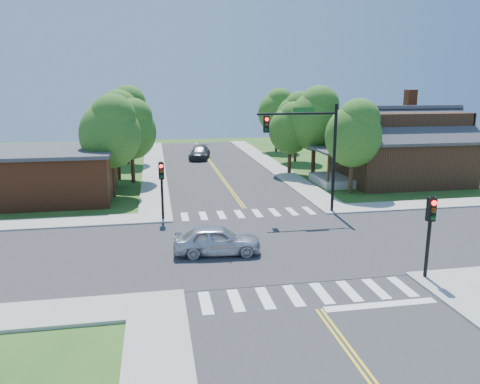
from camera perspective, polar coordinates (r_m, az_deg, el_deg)
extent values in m
plane|color=#28541A|center=(25.30, 3.80, -6.48)|extent=(100.00, 100.00, 0.00)
cube|color=#2D2D30|center=(25.29, 3.80, -6.44)|extent=(10.00, 90.00, 0.04)
cube|color=#2D2D30|center=(25.29, 3.80, -6.43)|extent=(90.00, 10.00, 0.04)
cube|color=#2D2D30|center=(25.30, 3.80, -6.48)|extent=(10.20, 10.20, 0.06)
cube|color=#9E9B93|center=(50.28, 3.62, 3.46)|extent=(2.20, 40.00, 0.14)
cube|color=#9E9B93|center=(48.82, -10.43, 2.98)|extent=(2.20, 40.00, 0.14)
cube|color=white|center=(30.53, -6.74, -3.00)|extent=(0.45, 2.00, 0.01)
cube|color=white|center=(30.62, -4.50, -2.90)|extent=(0.45, 2.00, 0.01)
cube|color=white|center=(30.76, -2.27, -2.80)|extent=(0.45, 2.00, 0.01)
cube|color=white|center=(30.94, -0.07, -2.69)|extent=(0.45, 2.00, 0.01)
cube|color=white|center=(31.17, 2.10, -2.58)|extent=(0.45, 2.00, 0.01)
cube|color=white|center=(31.44, 4.24, -2.47)|extent=(0.45, 2.00, 0.01)
cube|color=white|center=(31.76, 6.34, -2.36)|extent=(0.45, 2.00, 0.01)
cube|color=white|center=(32.12, 8.39, -2.24)|extent=(0.45, 2.00, 0.01)
cube|color=white|center=(18.96, -4.19, -13.31)|extent=(0.45, 2.00, 0.01)
cube|color=white|center=(19.10, -0.52, -13.06)|extent=(0.45, 2.00, 0.01)
cube|color=white|center=(19.32, 3.08, -12.76)|extent=(0.45, 2.00, 0.01)
cube|color=white|center=(19.61, 6.57, -12.42)|extent=(0.45, 2.00, 0.01)
cube|color=white|center=(19.97, 9.94, -12.05)|extent=(0.45, 2.00, 0.01)
cube|color=white|center=(20.39, 13.18, -11.65)|extent=(0.45, 2.00, 0.01)
cube|color=white|center=(20.88, 16.26, -11.24)|extent=(0.45, 2.00, 0.01)
cube|color=white|center=(21.42, 19.19, -10.82)|extent=(0.45, 2.00, 0.01)
cube|color=yellow|center=(50.40, -3.59, 3.46)|extent=(0.10, 37.50, 0.01)
cube|color=yellow|center=(50.42, -3.37, 3.46)|extent=(0.10, 37.50, 0.01)
cube|color=white|center=(19.56, 16.76, -13.14)|extent=(4.60, 0.45, 0.09)
cylinder|color=black|center=(31.30, 11.39, 3.90)|extent=(0.20, 0.20, 7.20)
cylinder|color=black|center=(30.11, 6.98, 9.45)|extent=(5.20, 0.14, 0.14)
cube|color=#19591E|center=(30.17, 7.76, 9.91)|extent=(1.40, 0.04, 0.30)
cube|color=black|center=(29.62, 3.21, 8.26)|extent=(0.34, 0.28, 1.05)
sphere|color=#FF0C0C|center=(29.43, 3.30, 8.84)|extent=(0.22, 0.22, 0.22)
sphere|color=#3F2605|center=(29.46, 3.29, 8.22)|extent=(0.22, 0.22, 0.22)
sphere|color=#05330F|center=(29.49, 3.28, 7.60)|extent=(0.22, 0.22, 0.22)
cylinder|color=black|center=(21.95, 21.99, -5.29)|extent=(0.16, 0.16, 3.80)
cube|color=black|center=(21.59, 22.28, -1.95)|extent=(0.34, 0.28, 1.05)
sphere|color=#FF0C0C|center=(21.38, 22.60, -1.25)|extent=(0.22, 0.22, 0.22)
sphere|color=#3F2605|center=(21.46, 22.52, -2.08)|extent=(0.22, 0.22, 0.22)
sphere|color=#05330F|center=(21.54, 22.45, -2.90)|extent=(0.22, 0.22, 0.22)
cylinder|color=black|center=(29.44, -9.48, 0.03)|extent=(0.16, 0.16, 3.80)
cube|color=black|center=(29.17, -9.58, 2.57)|extent=(0.34, 0.28, 1.05)
sphere|color=#FF0C0C|center=(28.95, -9.59, 3.12)|extent=(0.22, 0.22, 0.22)
sphere|color=#3F2605|center=(29.01, -9.57, 2.50)|extent=(0.22, 0.22, 0.22)
sphere|color=#05330F|center=(29.07, -9.55, 1.88)|extent=(0.22, 0.22, 0.22)
cube|color=#321911|center=(43.34, 18.98, 3.81)|extent=(10.00, 8.00, 4.00)
cube|color=#9E9B93|center=(40.94, 11.08, 1.42)|extent=(2.60, 4.50, 0.70)
cylinder|color=#321911|center=(38.49, 10.71, 2.59)|extent=(0.18, 0.18, 2.50)
cylinder|color=#321911|center=(42.18, 8.78, 3.58)|extent=(0.18, 0.18, 2.50)
cube|color=#38383D|center=(40.51, 11.24, 5.02)|extent=(2.80, 4.80, 0.18)
cube|color=brown|center=(47.39, 19.72, 6.39)|extent=(0.90, 0.90, 7.11)
cube|color=brown|center=(37.83, -22.84, 1.84)|extent=(10.00, 8.00, 3.50)
cube|color=#38383D|center=(37.55, -23.09, 4.61)|extent=(10.40, 8.40, 0.25)
cylinder|color=#382314|center=(37.69, 13.37, 1.90)|extent=(0.34, 0.34, 2.76)
ellipsoid|color=#275E1B|center=(37.23, 13.63, 6.62)|extent=(4.36, 4.14, 4.79)
sphere|color=#275E1B|center=(37.05, 14.29, 8.59)|extent=(3.20, 3.20, 3.20)
cylinder|color=#382314|center=(44.23, 8.96, 3.95)|extent=(0.34, 0.34, 3.11)
ellipsoid|color=#275E1B|center=(43.82, 9.12, 8.49)|extent=(4.90, 4.66, 5.39)
sphere|color=#275E1B|center=(43.64, 9.66, 10.39)|extent=(3.60, 3.60, 3.60)
cylinder|color=#382314|center=(52.31, 6.75, 5.28)|extent=(0.34, 0.34, 2.86)
ellipsoid|color=#275E1B|center=(51.98, 6.85, 8.81)|extent=(4.51, 4.29, 4.97)
sphere|color=#275E1B|center=(51.79, 7.28, 10.29)|extent=(3.31, 3.31, 3.31)
cylinder|color=#382314|center=(60.04, 4.44, 6.38)|extent=(0.34, 0.34, 2.97)
ellipsoid|color=#275E1B|center=(59.74, 4.49, 9.58)|extent=(4.68, 4.45, 5.15)
sphere|color=#275E1B|center=(59.56, 4.85, 10.91)|extent=(3.43, 3.43, 3.43)
cylinder|color=#382314|center=(36.99, -15.23, 1.69)|extent=(0.34, 0.34, 2.89)
ellipsoid|color=#275E1B|center=(36.51, -15.54, 6.73)|extent=(4.57, 4.34, 5.02)
sphere|color=#275E1B|center=(36.17, -15.22, 8.88)|extent=(3.35, 3.35, 3.35)
cylinder|color=#382314|center=(43.39, -14.61, 3.42)|extent=(0.34, 0.34, 2.97)
ellipsoid|color=#275E1B|center=(42.98, -14.87, 7.84)|extent=(4.69, 4.46, 5.16)
sphere|color=#275E1B|center=(42.66, -14.59, 9.72)|extent=(3.44, 3.44, 3.44)
cylinder|color=#382314|center=(51.60, -13.50, 5.04)|extent=(0.34, 0.34, 3.10)
ellipsoid|color=#275E1B|center=(51.24, -13.72, 8.93)|extent=(4.90, 4.66, 5.39)
sphere|color=#275E1B|center=(50.95, -13.48, 10.58)|extent=(3.59, 3.59, 3.59)
cylinder|color=#382314|center=(60.24, -13.39, 5.95)|extent=(0.34, 0.34, 2.68)
ellipsoid|color=#275E1B|center=(59.96, -13.54, 8.82)|extent=(4.23, 4.01, 4.65)
sphere|color=#275E1B|center=(59.67, -13.32, 10.04)|extent=(3.10, 3.10, 3.10)
cylinder|color=#382314|center=(44.81, 6.05, 3.80)|extent=(0.34, 0.34, 2.55)
ellipsoid|color=#275E1B|center=(44.44, 6.14, 7.47)|extent=(4.03, 3.83, 4.44)
sphere|color=#275E1B|center=(44.24, 6.63, 9.01)|extent=(2.96, 2.96, 2.96)
cylinder|color=#382314|center=(41.70, -12.94, 2.95)|extent=(0.34, 0.34, 2.72)
ellipsoid|color=#275E1B|center=(41.29, -13.15, 7.15)|extent=(4.29, 4.07, 4.72)
sphere|color=#275E1B|center=(40.97, -12.84, 8.93)|extent=(3.14, 3.14, 3.14)
imported|color=silver|center=(23.69, -2.82, -5.93)|extent=(2.48, 4.67, 1.49)
imported|color=#2F3234|center=(53.66, -4.95, 4.76)|extent=(4.17, 5.91, 1.46)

